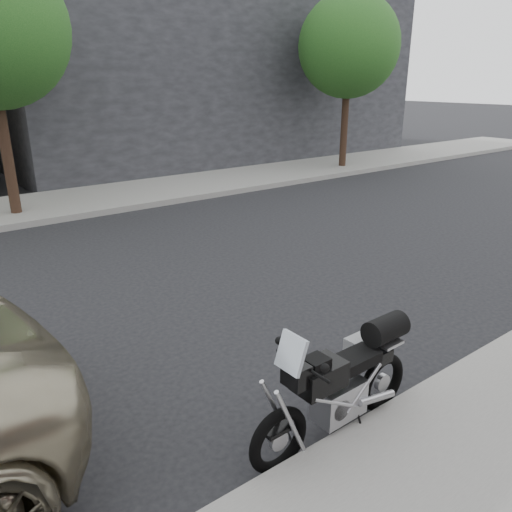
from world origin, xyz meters
The scene contains 5 objects.
ground centered at (0.00, 0.00, 0.00)m, with size 120.00×120.00×0.00m, color black.
far_sidewalk centered at (0.00, -6.50, 0.07)m, with size 44.00×3.00×0.15m, color gray.
far_building_dark centered at (-7.00, -13.50, 3.50)m, with size 16.00×11.00×7.00m.
street_tree_left centered at (-9.00, -6.00, 4.14)m, with size 3.40×3.40×5.70m.
motorcycle centered at (1.42, 3.88, 0.53)m, with size 1.95×0.65×1.23m.
Camera 1 is at (4.41, 6.49, 3.13)m, focal length 35.00 mm.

